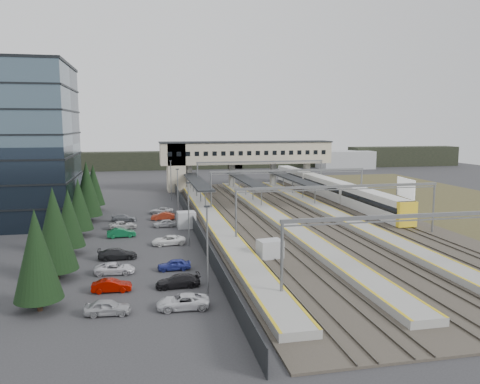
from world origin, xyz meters
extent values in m
plane|color=#2B2B2D|center=(0.00, 0.00, 0.00)|extent=(220.00, 220.00, 0.00)
cylinder|color=black|center=(-22.00, -26.00, 0.60)|extent=(0.44, 0.44, 1.20)
cone|color=black|center=(-22.00, -26.00, 4.75)|extent=(3.90, 3.90, 7.50)
cylinder|color=black|center=(-22.00, -18.00, 0.60)|extent=(0.44, 0.44, 1.20)
cone|color=black|center=(-22.00, -18.00, 5.10)|extent=(4.26, 4.26, 8.20)
cylinder|color=black|center=(-22.00, -9.00, 0.60)|extent=(0.44, 0.44, 1.20)
cone|color=black|center=(-22.00, -9.00, 4.40)|extent=(3.54, 3.54, 6.80)
cylinder|color=black|center=(-22.00, 0.00, 0.60)|extent=(0.44, 0.44, 1.20)
cone|color=black|center=(-22.00, 0.00, 4.50)|extent=(3.64, 3.64, 7.00)
cylinder|color=black|center=(-22.00, 10.00, 0.60)|extent=(0.44, 0.44, 1.20)
cone|color=black|center=(-22.00, 10.00, 5.25)|extent=(4.42, 4.42, 8.50)
cylinder|color=black|center=(-22.00, 20.00, 0.60)|extent=(0.44, 0.44, 1.20)
cone|color=black|center=(-22.00, 20.00, 4.60)|extent=(3.74, 3.74, 7.20)
imported|color=#9C9DA1|center=(-16.50, -28.00, 0.63)|extent=(3.79, 1.79, 1.25)
imported|color=#800800|center=(-16.50, -22.70, 0.58)|extent=(3.59, 1.36, 1.17)
imported|color=silver|center=(-16.50, -17.40, 0.56)|extent=(4.17, 2.15, 1.13)
imported|color=black|center=(-16.50, -12.10, 0.62)|extent=(4.32, 1.81, 1.25)
imported|color=#0E5730|center=(-16.50, -1.50, 0.62)|extent=(3.90, 1.66, 1.25)
imported|color=#BEBEBE|center=(-16.50, 3.80, 0.56)|extent=(4.16, 2.22, 1.11)
imported|color=slate|center=(-16.50, 9.10, 0.56)|extent=(3.95, 1.80, 1.12)
imported|color=silver|center=(-10.50, -28.00, 0.61)|extent=(4.46, 2.21, 1.22)
imported|color=black|center=(-10.50, -22.70, 0.60)|extent=(4.25, 1.93, 1.21)
imported|color=navy|center=(-10.50, -17.40, 0.59)|extent=(3.47, 1.44, 1.18)
imported|color=white|center=(-10.50, -6.80, 0.59)|extent=(4.37, 2.28, 1.18)
imported|color=#B5B5BA|center=(-10.50, 3.80, 0.58)|extent=(3.49, 1.61, 1.16)
imported|color=maroon|center=(-10.50, 9.10, 0.62)|extent=(3.83, 1.59, 1.23)
imported|color=silver|center=(-10.50, 14.40, 0.56)|extent=(4.15, 2.17, 1.11)
cylinder|color=slate|center=(-8.00, -25.00, 4.00)|extent=(0.16, 0.16, 8.00)
cube|color=black|center=(-8.00, -25.00, 8.00)|extent=(0.50, 0.25, 0.15)
cylinder|color=slate|center=(-8.00, -8.00, 4.00)|extent=(0.16, 0.16, 8.00)
cube|color=black|center=(-8.00, -8.00, 8.00)|extent=(0.50, 0.25, 0.15)
cylinder|color=slate|center=(-8.00, 10.00, 4.00)|extent=(0.16, 0.16, 8.00)
cube|color=black|center=(-8.00, 10.00, 8.00)|extent=(0.50, 0.25, 0.15)
cylinder|color=slate|center=(-8.00, 28.00, 4.00)|extent=(0.16, 0.16, 8.00)
cube|color=black|center=(-8.00, 28.00, 8.00)|extent=(0.50, 0.25, 0.15)
cube|color=#26282B|center=(-6.50, 5.00, 1.00)|extent=(0.08, 90.00, 2.00)
cube|color=#A5A7AA|center=(0.40, -15.58, 1.11)|extent=(2.94, 2.35, 2.22)
cube|color=#A5A7AA|center=(-7.36, 2.54, 1.20)|extent=(2.73, 2.31, 2.41)
cube|color=#353129|center=(12.00, 5.00, 0.10)|extent=(34.00, 90.00, 0.20)
cube|color=#59544C|center=(-0.72, 5.00, 0.28)|extent=(0.08, 90.00, 0.14)
cube|color=#59544C|center=(0.72, 5.00, 0.28)|extent=(0.08, 90.00, 0.14)
cube|color=#59544C|center=(3.28, 5.00, 0.28)|extent=(0.08, 90.00, 0.14)
cube|color=#59544C|center=(4.72, 5.00, 0.28)|extent=(0.08, 90.00, 0.14)
cube|color=#59544C|center=(9.28, 5.00, 0.28)|extent=(0.08, 90.00, 0.14)
cube|color=#59544C|center=(10.72, 5.00, 0.28)|extent=(0.08, 90.00, 0.14)
cube|color=#59544C|center=(13.28, 5.00, 0.28)|extent=(0.08, 90.00, 0.14)
cube|color=#59544C|center=(14.72, 5.00, 0.28)|extent=(0.08, 90.00, 0.14)
cube|color=#59544C|center=(19.28, 5.00, 0.28)|extent=(0.08, 90.00, 0.14)
cube|color=#59544C|center=(20.72, 5.00, 0.28)|extent=(0.08, 90.00, 0.14)
cube|color=#59544C|center=(23.28, 5.00, 0.28)|extent=(0.08, 90.00, 0.14)
cube|color=#59544C|center=(24.72, 5.00, 0.28)|extent=(0.08, 90.00, 0.14)
cube|color=gray|center=(-3.00, 5.00, 0.45)|extent=(3.20, 82.00, 0.90)
cube|color=gold|center=(-4.45, 5.00, 0.91)|extent=(0.25, 82.00, 0.02)
cube|color=gold|center=(-1.55, 5.00, 0.91)|extent=(0.25, 82.00, 0.02)
cube|color=gray|center=(7.00, 5.00, 0.45)|extent=(3.20, 82.00, 0.90)
cube|color=gold|center=(5.55, 5.00, 0.91)|extent=(0.25, 82.00, 0.02)
cube|color=gold|center=(8.45, 5.00, 0.91)|extent=(0.25, 82.00, 0.02)
cube|color=gray|center=(17.00, 5.00, 0.45)|extent=(3.20, 82.00, 0.90)
cube|color=gold|center=(15.55, 5.00, 0.91)|extent=(0.25, 82.00, 0.02)
cube|color=gold|center=(18.45, 5.00, 0.91)|extent=(0.25, 82.00, 0.02)
cube|color=black|center=(-3.00, 27.00, 4.00)|extent=(3.00, 30.00, 0.25)
cube|color=slate|center=(-3.00, 27.00, 3.85)|extent=(3.10, 30.00, 0.12)
cylinder|color=slate|center=(-3.00, 14.00, 2.40)|extent=(0.20, 0.20, 3.10)
cylinder|color=slate|center=(-3.00, 20.50, 2.40)|extent=(0.20, 0.20, 3.10)
cylinder|color=slate|center=(-3.00, 27.00, 2.40)|extent=(0.20, 0.20, 3.10)
cylinder|color=slate|center=(-3.00, 33.50, 2.40)|extent=(0.20, 0.20, 3.10)
cylinder|color=slate|center=(-3.00, 40.00, 2.40)|extent=(0.20, 0.20, 3.10)
cube|color=black|center=(7.00, 27.00, 4.00)|extent=(3.00, 30.00, 0.25)
cube|color=slate|center=(7.00, 27.00, 3.85)|extent=(3.10, 30.00, 0.12)
cylinder|color=slate|center=(7.00, 14.00, 2.40)|extent=(0.20, 0.20, 3.10)
cylinder|color=slate|center=(7.00, 20.50, 2.40)|extent=(0.20, 0.20, 3.10)
cylinder|color=slate|center=(7.00, 27.00, 2.40)|extent=(0.20, 0.20, 3.10)
cylinder|color=slate|center=(7.00, 33.50, 2.40)|extent=(0.20, 0.20, 3.10)
cylinder|color=slate|center=(7.00, 40.00, 2.40)|extent=(0.20, 0.20, 3.10)
cube|color=black|center=(17.00, 27.00, 4.00)|extent=(3.00, 30.00, 0.25)
cube|color=slate|center=(17.00, 27.00, 3.85)|extent=(3.10, 30.00, 0.12)
cylinder|color=slate|center=(17.00, 14.00, 2.40)|extent=(0.20, 0.20, 3.10)
cylinder|color=slate|center=(17.00, 20.50, 2.40)|extent=(0.20, 0.20, 3.10)
cylinder|color=slate|center=(17.00, 27.00, 2.40)|extent=(0.20, 0.20, 3.10)
cylinder|color=slate|center=(17.00, 33.50, 2.40)|extent=(0.20, 0.20, 3.10)
cylinder|color=slate|center=(17.00, 40.00, 2.40)|extent=(0.20, 0.20, 3.10)
cube|color=#BEAA93|center=(10.50, 42.00, 8.50)|extent=(40.00, 6.00, 5.00)
cube|color=black|center=(10.50, 42.00, 11.05)|extent=(40.40, 6.40, 0.30)
cube|color=#BEAA93|center=(-6.00, 42.00, 5.50)|extent=(4.00, 6.00, 11.00)
cube|color=black|center=(-7.50, 38.98, 8.60)|extent=(1.00, 0.06, 1.00)
cube|color=black|center=(-5.50, 38.98, 8.60)|extent=(1.00, 0.06, 1.00)
cube|color=black|center=(-3.50, 38.98, 8.60)|extent=(1.00, 0.06, 1.00)
cube|color=black|center=(-1.50, 38.98, 8.60)|extent=(1.00, 0.06, 1.00)
cube|color=black|center=(0.50, 38.98, 8.60)|extent=(1.00, 0.06, 1.00)
cube|color=black|center=(2.50, 38.98, 8.60)|extent=(1.00, 0.06, 1.00)
cube|color=black|center=(4.50, 38.98, 8.60)|extent=(1.00, 0.06, 1.00)
cube|color=black|center=(6.50, 38.98, 8.60)|extent=(1.00, 0.06, 1.00)
cube|color=black|center=(8.50, 38.98, 8.60)|extent=(1.00, 0.06, 1.00)
cube|color=black|center=(10.50, 38.98, 8.60)|extent=(1.00, 0.06, 1.00)
cube|color=black|center=(12.50, 38.98, 8.60)|extent=(1.00, 0.06, 1.00)
cube|color=black|center=(14.50, 38.98, 8.60)|extent=(1.00, 0.06, 1.00)
cube|color=black|center=(16.50, 38.98, 8.60)|extent=(1.00, 0.06, 1.00)
cube|color=black|center=(18.50, 38.98, 8.60)|extent=(1.00, 0.06, 1.00)
cube|color=black|center=(20.50, 38.98, 8.60)|extent=(1.00, 0.06, 1.00)
cube|color=black|center=(22.50, 38.98, 8.60)|extent=(1.00, 0.06, 1.00)
cube|color=black|center=(24.50, 38.98, 8.60)|extent=(1.00, 0.06, 1.00)
cube|color=black|center=(26.50, 38.98, 8.60)|extent=(1.00, 0.06, 1.00)
cube|color=black|center=(28.50, 38.98, 8.60)|extent=(1.00, 0.06, 1.00)
cube|color=gray|center=(-4.50, 42.00, 3.00)|extent=(1.20, 1.60, 6.00)
cube|color=gray|center=(-3.00, 42.00, 3.00)|extent=(1.20, 1.60, 6.00)
cube|color=gray|center=(7.00, 42.00, 3.00)|extent=(1.20, 1.60, 6.00)
cube|color=gray|center=(17.00, 42.00, 3.00)|extent=(1.20, 1.60, 6.00)
cube|color=gray|center=(25.50, 42.00, 3.00)|extent=(1.20, 1.60, 6.00)
cylinder|color=slate|center=(-2.00, -28.00, 3.50)|extent=(0.28, 0.28, 7.00)
cube|color=slate|center=(12.00, -28.00, 7.00)|extent=(28.40, 0.25, 0.35)
cube|color=slate|center=(12.00, -28.00, 6.60)|extent=(28.40, 0.12, 0.12)
cylinder|color=slate|center=(-2.00, -8.00, 3.50)|extent=(0.28, 0.28, 7.00)
cylinder|color=slate|center=(26.00, -8.00, 3.50)|extent=(0.28, 0.28, 7.00)
cube|color=slate|center=(12.00, -8.00, 7.00)|extent=(28.40, 0.25, 0.35)
cube|color=slate|center=(12.00, -8.00, 6.60)|extent=(28.40, 0.12, 0.12)
cylinder|color=slate|center=(-2.00, 14.00, 3.50)|extent=(0.28, 0.28, 7.00)
cylinder|color=slate|center=(26.00, 14.00, 3.50)|extent=(0.28, 0.28, 7.00)
cube|color=slate|center=(12.00, 14.00, 7.00)|extent=(28.40, 0.25, 0.35)
cube|color=slate|center=(12.00, 14.00, 6.60)|extent=(28.40, 0.12, 0.12)
cylinder|color=slate|center=(-2.00, 34.00, 3.50)|extent=(0.28, 0.28, 7.00)
cylinder|color=slate|center=(26.00, 34.00, 3.50)|extent=(0.28, 0.28, 7.00)
cube|color=slate|center=(12.00, 34.00, 7.00)|extent=(28.40, 0.25, 0.35)
cube|color=slate|center=(12.00, 34.00, 6.60)|extent=(28.40, 0.12, 0.12)
cube|color=silver|center=(24.00, 5.16, 2.17)|extent=(2.89, 20.02, 3.71)
cube|color=black|center=(24.00, 5.16, 2.58)|extent=(2.95, 19.42, 0.93)
cube|color=slate|center=(24.00, 5.16, 0.57)|extent=(2.47, 18.62, 0.52)
cube|color=silver|center=(24.00, 25.78, 2.17)|extent=(2.89, 20.02, 3.71)
cube|color=black|center=(24.00, 25.78, 2.58)|extent=(2.95, 19.42, 0.93)
cube|color=slate|center=(24.00, 25.78, 0.57)|extent=(2.47, 18.62, 0.52)
cube|color=silver|center=(24.00, 46.40, 2.17)|extent=(2.89, 20.02, 3.71)
cube|color=black|center=(24.00, 46.40, 2.58)|extent=(2.95, 19.42, 0.93)
cube|color=slate|center=(24.00, 46.40, 0.57)|extent=(2.47, 18.62, 0.52)
cube|color=yellow|center=(24.00, -4.75, 2.17)|extent=(2.91, 0.90, 3.71)
cylinder|color=slate|center=(31.46, 5.21, 1.78)|extent=(0.20, 0.20, 3.56)
cylinder|color=slate|center=(31.46, 10.89, 1.78)|extent=(0.20, 0.20, 3.56)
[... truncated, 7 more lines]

